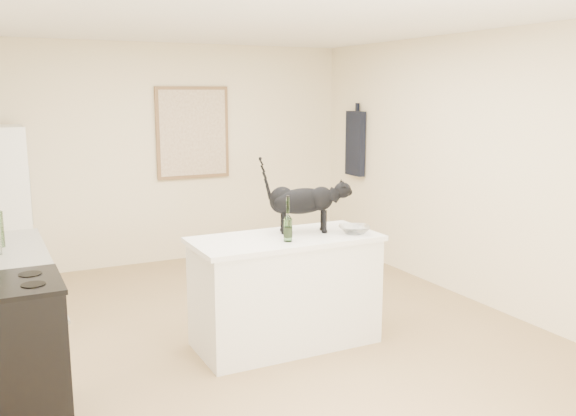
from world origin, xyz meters
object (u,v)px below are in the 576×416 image
Objects in this scene: black_cat at (302,204)px; wine_bottle at (288,222)px; stove at (13,357)px; glass_bowl at (354,230)px.

wine_bottle is at bearing -116.64° from black_cat.
wine_bottle is at bearing 7.02° from stove.
glass_bowl is at bearing 0.66° from wine_bottle.
wine_bottle is (2.00, 0.25, 0.61)m from stove.
black_cat is 0.35m from wine_bottle.
stove is 1.35× the size of black_cat.
glass_bowl is (2.60, 0.25, 0.48)m from stove.
stove is at bearing -174.46° from glass_bowl.
stove is 2.86× the size of wine_bottle.
black_cat is 2.60× the size of glass_bowl.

